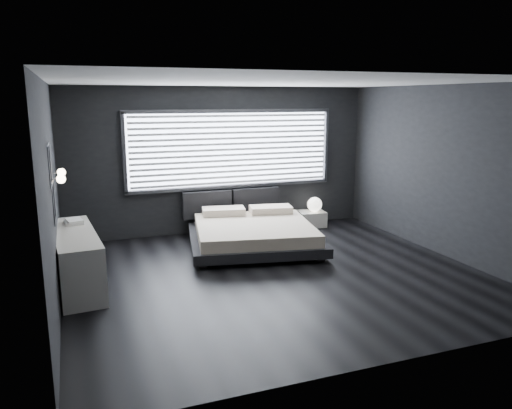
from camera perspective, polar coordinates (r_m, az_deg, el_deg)
name	(u,v)px	position (r m, az deg, el deg)	size (l,w,h in m)	color
room	(277,182)	(7.17, 2.38, 2.58)	(6.04, 6.00, 2.80)	black
window	(232,149)	(9.72, -2.73, 6.33)	(4.14, 0.09, 1.52)	white
headboard	(232,202)	(9.81, -2.80, 0.23)	(1.96, 0.16, 0.52)	black
sconce_near	(61,179)	(6.63, -21.41, 2.73)	(0.18, 0.11, 0.11)	silver
sconce_far	(61,172)	(7.23, -21.37, 3.44)	(0.18, 0.11, 0.11)	silver
wall_art_upper	(50,165)	(6.01, -22.52, 4.16)	(0.01, 0.48, 0.48)	#47474C
wall_art_lower	(54,202)	(6.33, -22.12, 0.23)	(0.01, 0.48, 0.48)	#47474C
bed	(254,233)	(8.76, -0.27, -3.26)	(2.57, 2.49, 0.57)	black
nightstand	(311,219)	(10.30, 6.34, -1.62)	(0.53, 0.44, 0.31)	silver
orb_lamp	(315,204)	(10.22, 6.72, 0.01)	(0.30, 0.30, 0.30)	white
dresser	(76,259)	(7.40, -19.84, -5.89)	(0.70, 1.98, 0.78)	silver
book_stack	(74,221)	(7.78, -20.08, -1.84)	(0.28, 0.36, 0.07)	white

